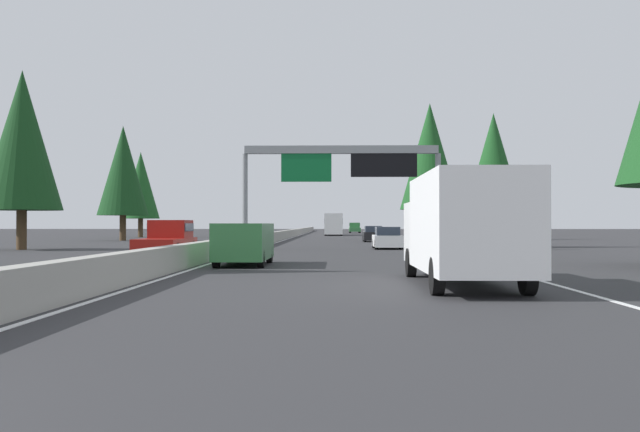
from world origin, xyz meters
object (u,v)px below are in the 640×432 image
object	(u,v)px
bus_far_center	(334,223)
pickup_distant_b	(355,228)
conifer_right_mid	(430,156)
conifer_left_mid	(123,171)
oncoming_near	(168,239)
sedan_near_center	(387,239)
sedan_near_right	(373,234)
conifer_left_near	(22,140)
minivan_mid_center	(244,242)
sign_gantry_overhead	(344,167)
conifer_left_far	(141,185)
box_truck_mid_right	(462,226)
conifer_right_near	(494,166)

from	to	relation	value
bus_far_center	pickup_distant_b	bearing A→B (deg)	-8.33
conifer_right_mid	conifer_left_mid	world-z (taller)	conifer_right_mid
oncoming_near	sedan_near_center	bearing A→B (deg)	135.96
bus_far_center	conifer_left_mid	size ratio (longest dim) A/B	1.01
sedan_near_right	conifer_left_near	world-z (taller)	conifer_left_near
minivan_mid_center	conifer_left_mid	xyz separation A→B (m)	(41.43, 17.48, 6.00)
sign_gantry_overhead	conifer_left_near	world-z (taller)	conifer_left_near
bus_far_center	conifer_right_mid	distance (m)	30.26
sedan_near_center	conifer_left_far	bearing A→B (deg)	34.87
conifer_right_mid	conifer_left_near	world-z (taller)	conifer_right_mid
box_truck_mid_right	sign_gantry_overhead	bearing A→B (deg)	6.47
pickup_distant_b	conifer_right_mid	bearing A→B (deg)	-172.90
sedan_near_center	oncoming_near	xyz separation A→B (m)	(-12.21, 11.81, 0.23)
sedan_near_right	oncoming_near	bearing A→B (deg)	159.10
box_truck_mid_right	conifer_right_near	bearing A→B (deg)	-13.95
conifer_left_near	sedan_near_center	bearing A→B (deg)	-84.73
box_truck_mid_right	conifer_left_near	distance (m)	35.52
pickup_distant_b	oncoming_near	xyz separation A→B (m)	(-93.11, 11.77, 0.00)
conifer_right_near	conifer_left_near	size ratio (longest dim) A/B	0.82
sign_gantry_overhead	oncoming_near	xyz separation A→B (m)	(-9.94, 8.90, -4.37)
bus_far_center	sedan_near_right	bearing A→B (deg)	-174.11
sedan_near_center	conifer_right_near	distance (m)	9.91
sedan_near_center	conifer_left_near	distance (m)	24.62
bus_far_center	sedan_near_center	bearing A→B (deg)	-176.13
minivan_mid_center	conifer_left_near	xyz separation A→B (m)	(16.67, 16.56, 6.11)
sign_gantry_overhead	conifer_left_near	distance (m)	20.85
sedan_near_right	bus_far_center	bearing A→B (deg)	5.89
box_truck_mid_right	minivan_mid_center	bearing A→B (deg)	37.72
pickup_distant_b	conifer_left_near	size ratio (longest dim) A/B	0.48
pickup_distant_b	conifer_right_near	distance (m)	78.14
box_truck_mid_right	sedan_near_right	world-z (taller)	box_truck_mid_right
minivan_mid_center	sedan_near_right	xyz separation A→B (m)	(37.65, -7.15, -0.27)
conifer_left_mid	sign_gantry_overhead	bearing A→B (deg)	-138.88
pickup_distant_b	box_truck_mid_right	bearing A→B (deg)	-179.97
conifer_left_near	conifer_left_mid	xyz separation A→B (m)	(24.76, 0.92, -0.11)
pickup_distant_b	conifer_right_mid	size ratio (longest dim) A/B	0.39
sedan_near_center	conifer_left_near	size ratio (longest dim) A/B	0.38
minivan_mid_center	conifer_right_mid	xyz separation A→B (m)	(46.82, -13.67, 7.86)
sign_gantry_overhead	conifer_right_mid	xyz separation A→B (m)	(30.24, -9.46, 3.52)
minivan_mid_center	sedan_near_center	distance (m)	20.16
conifer_right_mid	conifer_left_near	xyz separation A→B (m)	(-30.15, 30.23, -1.76)
box_truck_mid_right	pickup_distant_b	xyz separation A→B (m)	(108.98, 0.06, -0.70)
bus_far_center	sedan_near_center	xyz separation A→B (m)	(-55.52, -3.76, -1.03)
pickup_distant_b	oncoming_near	distance (m)	93.85
oncoming_near	conifer_left_mid	size ratio (longest dim) A/B	0.49
sign_gantry_overhead	sedan_near_center	distance (m)	5.90
sign_gantry_overhead	conifer_right_near	xyz separation A→B (m)	(5.58, -10.72, 0.52)
pickup_distant_b	sedan_near_center	world-z (taller)	pickup_distant_b
box_truck_mid_right	conifer_right_mid	bearing A→B (deg)	-6.65
box_truck_mid_right	bus_far_center	world-z (taller)	bus_far_center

